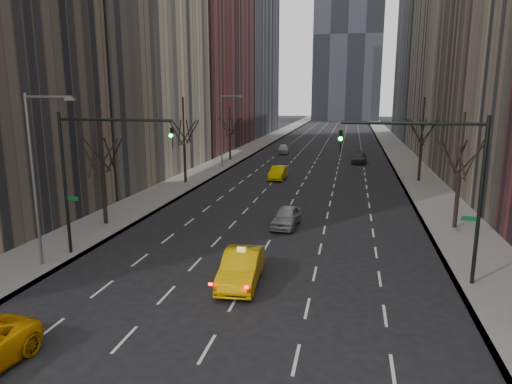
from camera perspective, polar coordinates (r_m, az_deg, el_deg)
The scene contains 18 objects.
sidewalk_left at distance 82.60m, azimuth -0.16°, elevation 5.75°, with size 4.50×320.00×0.15m, color slate.
sidewalk_right at distance 81.15m, azimuth 17.09°, elevation 5.12°, with size 4.50×320.00×0.15m, color slate.
bld_left_far at distance 81.77m, azimuth -7.61°, elevation 21.01°, with size 14.00×28.00×44.00m, color brown.
bld_left_deep at distance 111.52m, azimuth -2.20°, elevation 22.80°, with size 14.00×30.00×60.00m, color #5E5E62.
tree_lw_b at distance 33.36m, azimuth -18.64°, elevation 2.20°, with size 3.36×3.50×7.82m.
tree_lw_c at distance 47.66m, azimuth -8.94°, elevation 5.83°, with size 3.36×3.50×8.74m.
tree_lw_d at distance 64.78m, azimuth -3.28°, elevation 7.12°, with size 3.36×3.50×7.36m.
tree_rw_b at distance 33.53m, azimuth 24.05°, elevation 1.83°, with size 3.36×3.50×7.82m.
tree_rw_c at distance 51.07m, azimuth 19.96°, elevation 5.66°, with size 3.36×3.50×8.74m.
traffic_mast_left at distance 26.54m, azimuth -19.99°, elevation 3.61°, with size 6.69×0.39×8.00m.
traffic_mast_right at distance 22.99m, azimuth 22.45°, elevation 2.23°, with size 6.69×0.39×8.00m.
streetlight_near at distance 25.88m, azimuth -25.59°, elevation 3.25°, with size 2.83×0.22×9.00m.
streetlight_far at distance 57.59m, azimuth -4.00°, elevation 8.56°, with size 2.83×0.22×9.00m.
taxi_sedan at distance 22.54m, azimuth -1.83°, elevation -9.40°, with size 1.71×4.91×1.62m, color #DFA704.
silver_sedan_ahead at distance 32.06m, azimuth 3.82°, elevation -3.10°, with size 1.65×4.11×1.40m, color gray.
far_taxi at distance 50.04m, azimuth 2.80°, elevation 2.41°, with size 1.52×4.35×1.43m, color #DDB904.
far_suv_grey at distance 63.80m, azimuth 12.75°, elevation 4.20°, with size 2.00×4.93×1.43m, color #2C2C30.
far_car_white at distance 72.83m, azimuth 3.43°, elevation 5.41°, with size 1.72×4.27×1.46m, color #B9B9B9.
Camera 1 is at (4.82, -10.32, 9.02)m, focal length 32.00 mm.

